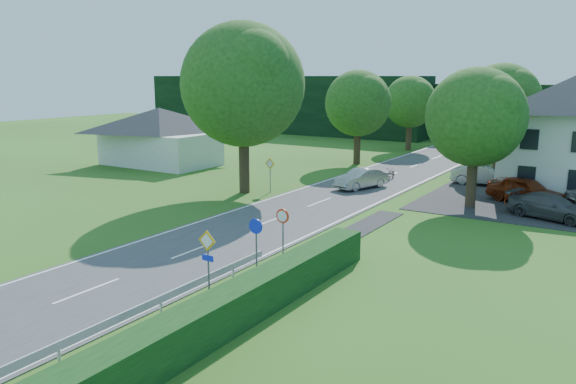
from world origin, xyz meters
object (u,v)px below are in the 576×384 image
Objects in this scene: parked_car_silver_a at (483,175)px; parasol at (505,191)px; parked_car_grey at (551,207)px; parked_car_red at (526,190)px; moving_car at (361,179)px; streetlight at (476,132)px; motorcycle at (391,173)px.

parked_car_silver_a is 6.77m from parasol.
parked_car_grey is 2.33× the size of parasol.
parked_car_silver_a is (-3.81, 4.86, -0.08)m from parked_car_red.
parasol reaches higher than parked_car_silver_a.
parked_car_red is 1.07× the size of parked_car_silver_a.
parked_car_silver_a is at bearing 59.46° from moving_car.
parked_car_red reaches higher than parked_car_silver_a.
parked_car_red is at bearing 14.10° from streetlight.
motorcycle is (0.48, 4.56, -0.24)m from moving_car.
streetlight is 8.62m from moving_car.
parasol is at bearing -12.95° from streetlight.
parked_car_silver_a reaches higher than motorcycle.
parasol is at bearing -33.16° from motorcycle.
moving_car reaches higher than parked_car_grey.
streetlight is 4.85m from parked_car_red.
parked_car_grey is at bearing -36.62° from parasol.
parked_car_silver_a is at bearing 114.69° from parasol.
moving_car is 2.07× the size of parasol.
streetlight is at bearing 125.21° from parked_car_red.
streetlight reaches higher than parked_car_red.
parked_car_silver_a is 2.20× the size of parasol.
streetlight is 1.65× the size of parked_car_red.
parked_car_silver_a is at bearing 59.22° from parked_car_red.
parked_car_silver_a is (6.62, 1.52, 0.28)m from motorcycle.
parked_car_red reaches higher than parked_car_grey.
streetlight is 4.15m from parasol.
parasol reaches higher than moving_car.
parked_car_grey is (5.13, -2.69, -3.73)m from streetlight.
moving_car is at bearing 126.69° from parked_car_silver_a.
moving_car is (-7.76, -0.42, -3.72)m from streetlight.
streetlight is 6.77m from parked_car_silver_a.
streetlight is 9.26m from motorcycle.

